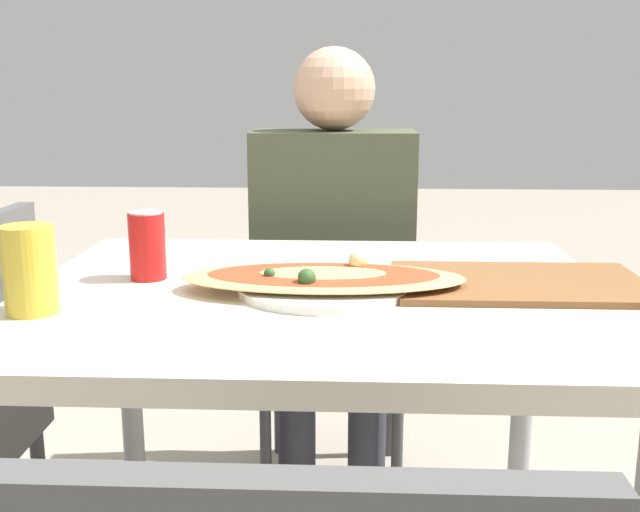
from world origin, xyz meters
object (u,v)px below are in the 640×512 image
(soda_can, at_px, (147,246))
(dining_table, at_px, (317,335))
(chair_far_seated, at_px, (334,309))
(pizza_main, at_px, (323,280))
(person_seated, at_px, (333,244))
(drink_glass, at_px, (30,270))

(soda_can, bearing_deg, dining_table, -10.38)
(chair_far_seated, distance_m, pizza_main, 0.82)
(person_seated, relative_size, drink_glass, 8.66)
(chair_far_seated, relative_size, soda_can, 7.03)
(chair_far_seated, bearing_deg, person_seated, 90.00)
(person_seated, height_order, soda_can, person_seated)
(pizza_main, bearing_deg, soda_can, 167.59)
(dining_table, height_order, drink_glass, drink_glass)
(soda_can, bearing_deg, chair_far_seated, 64.93)
(chair_far_seated, distance_m, person_seated, 0.24)
(pizza_main, xyz_separation_m, soda_can, (-0.33, 0.07, 0.04))
(dining_table, relative_size, chair_far_seated, 1.17)
(pizza_main, bearing_deg, dining_table, 131.35)
(pizza_main, distance_m, soda_can, 0.34)
(chair_far_seated, height_order, person_seated, person_seated)
(dining_table, height_order, pizza_main, pizza_main)
(dining_table, xyz_separation_m, person_seated, (0.01, 0.64, 0.03))
(chair_far_seated, xyz_separation_m, person_seated, (-0.00, -0.11, 0.21))
(soda_can, xyz_separation_m, drink_glass, (-0.12, -0.22, 0.01))
(person_seated, relative_size, pizza_main, 2.43)
(dining_table, xyz_separation_m, pizza_main, (0.01, -0.01, 0.10))
(dining_table, relative_size, soda_can, 8.22)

